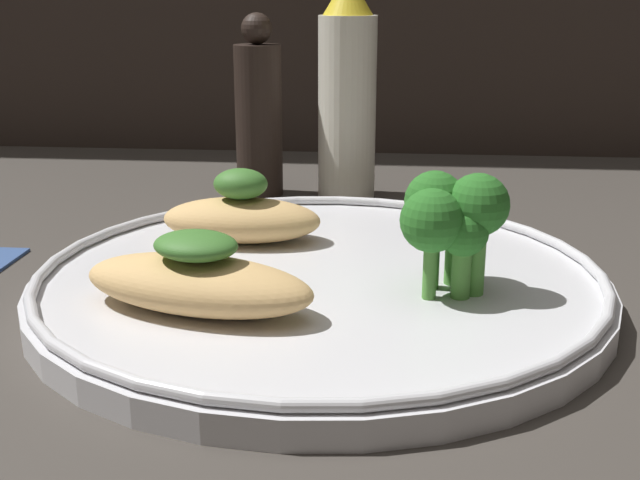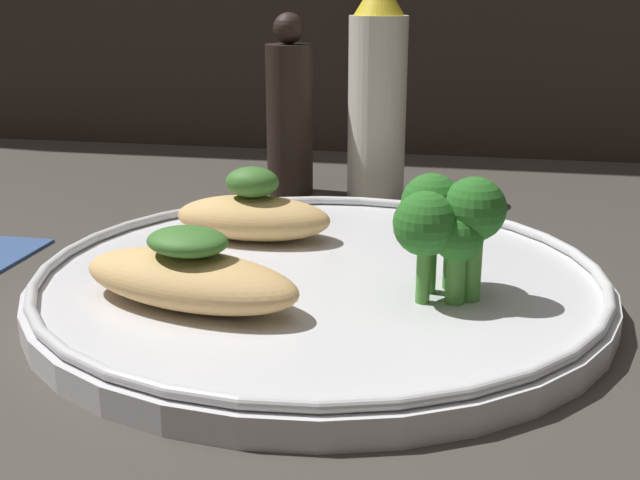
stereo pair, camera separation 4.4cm
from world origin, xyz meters
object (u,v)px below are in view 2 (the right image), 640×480
object	(u,v)px
pepper_grinder	(290,114)
plate	(320,281)
broccoli_bunch	(448,222)
sauce_bottle	(372,94)

from	to	relation	value
pepper_grinder	plate	bearing A→B (deg)	-72.69
broccoli_bunch	sauce_bottle	size ratio (longest dim) A/B	0.36
broccoli_bunch	pepper_grinder	size ratio (longest dim) A/B	0.43
plate	pepper_grinder	xyz separation A→B (cm)	(-7.23, 23.18, 5.72)
broccoli_bunch	pepper_grinder	distance (cm)	28.90
broccoli_bunch	sauce_bottle	world-z (taller)	sauce_bottle
plate	sauce_bottle	size ratio (longest dim) A/B	1.78
plate	sauce_bottle	bearing A→B (deg)	91.09
plate	sauce_bottle	distance (cm)	24.36
broccoli_bunch	pepper_grinder	xyz separation A→B (cm)	(-14.16, 25.15, 1.32)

